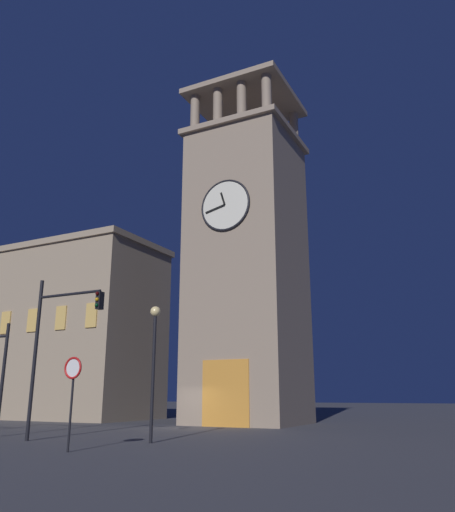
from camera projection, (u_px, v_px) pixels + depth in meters
name	position (u px, v px, depth m)	size (l,w,h in m)	color
ground_plane	(181.00, 428.00, 29.91)	(200.00, 200.00, 0.00)	#424247
clocktower	(247.00, 265.00, 36.42)	(7.61, 7.48, 26.63)	gray
adjacent_wing_building	(44.00, 333.00, 44.49)	(21.26, 8.45, 14.15)	gray
traffic_signal_near	(54.00, 335.00, 22.26)	(3.67, 0.41, 6.95)	black
street_lamp	(154.00, 347.00, 21.55)	(0.44, 0.44, 5.58)	black
no_horn_sign	(73.00, 376.00, 17.92)	(0.78, 0.14, 3.19)	black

